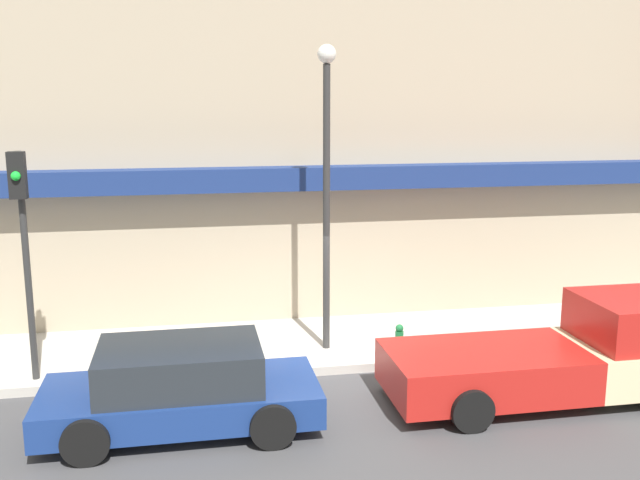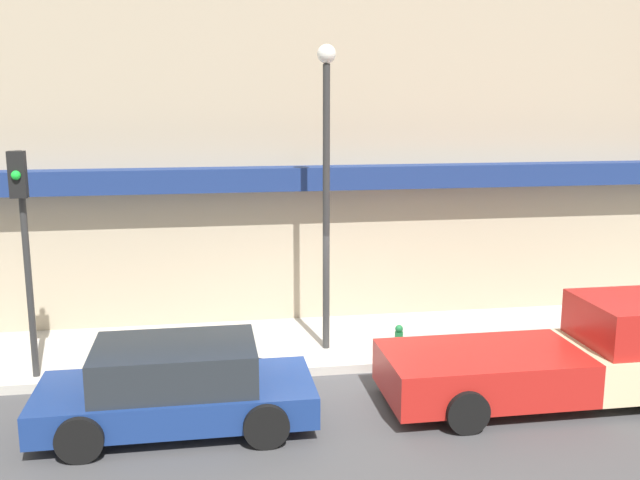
{
  "view_description": "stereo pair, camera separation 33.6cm",
  "coord_description": "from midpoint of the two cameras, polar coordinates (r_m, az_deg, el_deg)",
  "views": [
    {
      "loc": [
        -2.6,
        -12.49,
        5.16
      ],
      "look_at": [
        -0.02,
        1.24,
        2.38
      ],
      "focal_mm": 40.0,
      "sensor_mm": 36.0,
      "label": 1
    },
    {
      "loc": [
        -2.27,
        -12.55,
        5.16
      ],
      "look_at": [
        -0.02,
        1.24,
        2.38
      ],
      "focal_mm": 40.0,
      "sensor_mm": 36.0,
      "label": 2
    }
  ],
  "objects": [
    {
      "name": "street_lamp",
      "position": [
        13.86,
        -0.17,
        5.96
      ],
      "size": [
        0.36,
        0.36,
        5.99
      ],
      "color": "#2D2D2D",
      "rests_on": "sidewalk"
    },
    {
      "name": "pickup_truck",
      "position": [
        13.23,
        18.52,
        -8.73
      ],
      "size": [
        5.62,
        2.13,
        1.75
      ],
      "rotation": [
        0.0,
        0.0,
        0.02
      ],
      "color": "beige",
      "rests_on": "ground"
    },
    {
      "name": "traffic_light",
      "position": [
        13.38,
        -23.36,
        0.95
      ],
      "size": [
        0.28,
        0.42,
        4.11
      ],
      "color": "#2D2D2D",
      "rests_on": "sidewalk"
    },
    {
      "name": "parked_car",
      "position": [
        11.7,
        -11.92,
        -11.5
      ],
      "size": [
        4.34,
        2.06,
        1.38
      ],
      "rotation": [
        0.0,
        0.0,
        0.02
      ],
      "color": "navy",
      "rests_on": "ground"
    },
    {
      "name": "ground_plane",
      "position": [
        13.76,
        0.35,
        -10.76
      ],
      "size": [
        80.0,
        80.0,
        0.0
      ],
      "primitive_type": "plane",
      "color": "#424244"
    },
    {
      "name": "fire_hydrant",
      "position": [
        14.33,
        5.68,
        -7.88
      ],
      "size": [
        0.17,
        0.17,
        0.6
      ],
      "color": "#196633",
      "rests_on": "sidewalk"
    },
    {
      "name": "sidewalk",
      "position": [
        15.16,
        -0.78,
        -8.28
      ],
      "size": [
        36.0,
        3.11,
        0.18
      ],
      "color": "#B7B2A8",
      "rests_on": "ground"
    },
    {
      "name": "building",
      "position": [
        17.29,
        -2.55,
        12.53
      ],
      "size": [
        19.8,
        3.8,
        11.12
      ],
      "color": "tan",
      "rests_on": "ground"
    }
  ]
}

